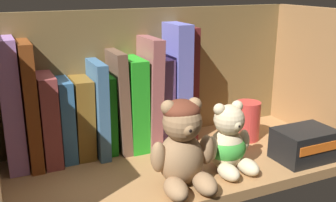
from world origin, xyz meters
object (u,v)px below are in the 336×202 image
Objects in this scene: book_3 at (63,117)px; teddy_bear_larger at (183,146)px; book_11 at (173,82)px; book_2 at (46,116)px; book_5 at (95,106)px; book_6 at (106,112)px; book_0 at (10,103)px; book_1 at (28,103)px; book_4 at (80,115)px; teddy_bear_smaller at (228,144)px; book_7 at (116,99)px; book_10 at (158,99)px; small_product_box at (304,144)px; book_9 at (145,90)px; book_8 at (130,101)px; book_12 at (185,82)px; pillar_candle at (247,121)px.

book_3 reaches higher than teddy_bear_larger.
book_2 is at bearing 180.00° from book_11.
book_5 is 2.65cm from book_6.
book_6 is (8.46, 0.00, -0.03)cm from book_3.
book_11 is (17.19, 0.00, 3.14)cm from book_5.
book_0 is 15.74cm from book_5.
book_1 is 1.49× the size of book_4.
book_1 reaches higher than teddy_bear_smaller.
book_6 is at bearing 180.00° from book_7.
book_1 is (3.10, 0.00, -0.37)cm from book_0.
book_11 is at bearing 0.00° from book_10.
book_2 is 26.92cm from book_11.
book_0 is 1.31× the size of book_10.
book_7 reaches higher than book_3.
small_product_box is (44.41, -21.27, -5.48)cm from book_2.
book_10 reaches higher than book_3.
teddy_bear_smaller is at bearing -65.57° from book_9.
book_5 is at bearing 0.00° from book_1.
book_0 is 13.18cm from book_4.
small_product_box is at bearing -37.64° from book_8.
book_6 is 18.47cm from book_12.
book_5 is at bearing 180.00° from book_8.
book_12 is 1.60× the size of teddy_bear_larger.
small_product_box is (24.26, -21.27, -8.22)cm from book_9.
book_1 is 32.59cm from book_12.
book_1 reaches higher than book_7.
book_12 reaches higher than book_1.
book_11 is at bearing 0.00° from book_7.
book_4 and book_6 have the same top height.
book_12 is at bearing 0.00° from book_4.
book_6 is (17.69, 0.00, -4.16)cm from book_0.
book_3 is at bearing 180.00° from book_11.
book_0 is 1.28× the size of book_5.
book_11 is (26.63, 0.00, 3.95)cm from book_2.
book_4 is at bearing 150.76° from small_product_box.
book_5 and book_8 have the same top height.
book_12 is at bearing 0.00° from book_0.
pillar_candle is (26.68, -8.32, -5.94)cm from book_7.
small_product_box is at bearing -72.95° from pillar_candle.
small_product_box is at bearing -8.87° from teddy_bear_smaller.
book_7 is 0.81× the size of book_11.
book_1 is 1.03× the size of book_9.
book_10 reaches higher than book_2.
small_product_box is (50.49, -21.27, -8.95)cm from book_0.
book_1 is 44.83cm from pillar_candle.
book_0 is 29.38cm from book_10.
book_7 is 21.32cm from teddy_bear_larger.
teddy_bear_smaller is (22.28, -18.82, -2.77)cm from book_4.
book_11 reaches higher than book_3.
book_10 is 1.43× the size of teddy_bear_smaller.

